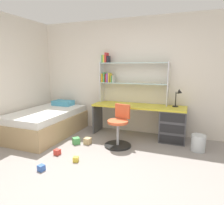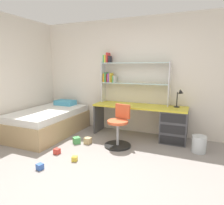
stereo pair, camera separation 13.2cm
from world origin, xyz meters
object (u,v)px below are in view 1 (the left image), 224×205
desk_lamp (179,95)px  toy_block_blue_1 (41,168)px  toy_block_yellow_4 (76,159)px  bed_platform (47,122)px  desk (163,121)px  toy_block_natural_0 (88,141)px  bookshelf_hutch (124,75)px  toy_block_green_2 (76,141)px  swivel_chair (119,130)px  waste_bin (198,143)px  toy_block_red_3 (57,152)px

desk_lamp → toy_block_blue_1: bearing=-131.0°
desk_lamp → toy_block_yellow_4: 2.39m
bed_platform → desk: bearing=13.9°
bed_platform → toy_block_natural_0: (1.14, -0.19, -0.22)m
desk_lamp → toy_block_yellow_4: size_ratio=4.57×
desk_lamp → bookshelf_hutch: bearing=176.2°
bed_platform → toy_block_green_2: bed_platform is taller
toy_block_blue_1 → desk: bearing=52.8°
toy_block_natural_0 → desk_lamp: bearing=28.6°
desk_lamp → toy_block_green_2: desk_lamp is taller
bookshelf_hutch → toy_block_yellow_4: 2.19m
desk → bookshelf_hutch: (-0.93, 0.17, 0.96)m
desk_lamp → toy_block_green_2: (-1.87, -0.98, -0.89)m
swivel_chair → toy_block_blue_1: (-0.76, -1.32, -0.28)m
swivel_chair → waste_bin: 1.49m
swivel_chair → toy_block_blue_1: bearing=-119.9°
bookshelf_hutch → swivel_chair: size_ratio=1.92×
toy_block_blue_1 → toy_block_yellow_4: (0.33, 0.43, -0.00)m
toy_block_blue_1 → toy_block_green_2: bearing=93.3°
desk → swivel_chair: swivel_chair is taller
swivel_chair → waste_bin: bearing=11.4°
bookshelf_hutch → toy_block_red_3: (-0.70, -1.62, -1.31)m
toy_block_natural_0 → waste_bin: bearing=12.0°
bookshelf_hutch → toy_block_blue_1: bookshelf_hutch is taller
waste_bin → toy_block_red_3: 2.56m
waste_bin → bed_platform: bearing=-175.7°
waste_bin → toy_block_yellow_4: bearing=-147.9°
bed_platform → toy_block_yellow_4: (1.32, -0.94, -0.24)m
swivel_chair → toy_block_green_2: 0.89m
desk_lamp → toy_block_red_3: (-1.92, -1.54, -0.91)m
desk → toy_block_blue_1: bearing=-127.2°
toy_block_blue_1 → toy_block_natural_0: bearing=82.7°
desk → toy_block_yellow_4: desk is taller
toy_block_green_2 → bookshelf_hutch: bearing=58.6°
desk → toy_block_red_3: size_ratio=20.99×
bookshelf_hutch → toy_block_natural_0: bearing=-113.7°
toy_block_green_2 → toy_block_red_3: (-0.05, -0.56, -0.02)m
desk → toy_block_natural_0: (-1.36, -0.82, -0.34)m
waste_bin → toy_block_red_3: (-2.33, -1.07, -0.10)m
toy_block_blue_1 → toy_block_red_3: 0.56m
waste_bin → toy_block_blue_1: size_ratio=3.40×
toy_block_blue_1 → toy_block_yellow_4: bearing=52.7°
bookshelf_hutch → toy_block_yellow_4: bookshelf_hutch is taller
waste_bin → toy_block_blue_1: waste_bin is taller
desk_lamp → toy_block_natural_0: (-1.65, -0.90, -0.90)m
toy_block_yellow_4 → waste_bin: bearing=32.1°
waste_bin → toy_block_yellow_4: size_ratio=3.63×
waste_bin → toy_block_natural_0: waste_bin is taller
desk → swivel_chair: size_ratio=2.48×
swivel_chair → toy_block_green_2: size_ratio=6.33×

